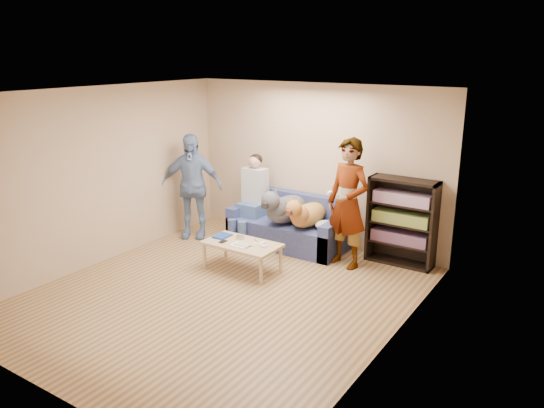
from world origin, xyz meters
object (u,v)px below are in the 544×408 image
Objects in this scene: notebook_blue at (222,236)px; dog_gray at (284,208)px; sofa at (289,228)px; dog_tan at (306,214)px; person_standing_left at (192,186)px; coffee_table at (242,246)px; bookshelf at (402,220)px; camera_silver at (240,237)px; person_seated at (252,195)px; person_standing_right at (348,203)px.

dog_gray is at bearing 68.73° from notebook_blue.
sofa is 0.56m from dog_tan.
coffee_table is at bearing -52.15° from person_standing_left.
sofa is 1.46× the size of bookshelf.
dog_tan is (1.99, 0.39, -0.25)m from person_standing_left.
dog_tan is 1.46m from bookshelf.
dog_gray is at bearing -89.08° from sofa.
coffee_table is at bearing -140.13° from bookshelf.
sofa is at bearing 89.38° from coffee_table.
person_standing_left is 0.93× the size of sofa.
coffee_table is 0.85× the size of bookshelf.
person_standing_left is at bearing -165.99° from dog_gray.
camera_silver is (1.45, -0.60, -0.44)m from person_standing_left.
person_standing_left reaches higher than person_seated.
coffee_table is at bearing -90.84° from dog_gray.
person_standing_left is 1.21× the size of person_seated.
person_standing_left is at bearing -166.84° from bookshelf.
dog_tan reaches higher than notebook_blue.
bookshelf is at bearing 39.87° from coffee_table.
camera_silver is 0.07× the size of person_seated.
dog_tan is at bearing -164.10° from bookshelf.
sofa is (1.59, 0.56, -0.61)m from person_standing_left.
person_standing_left is (-2.74, -0.28, -0.06)m from person_standing_right.
person_standing_right reaches higher than notebook_blue.
camera_silver is 0.09× the size of dog_gray.
dog_tan is at bearing -16.28° from person_standing_left.
person_standing_right is 7.32× the size of notebook_blue.
person_seated is 1.38m from coffee_table.
sofa is 1.73× the size of coffee_table.
dog_gray is (-1.15, 0.12, -0.28)m from person_standing_right.
person_seated is (-0.52, 1.03, 0.33)m from camera_silver.
bookshelf is (1.80, 0.23, 0.40)m from sofa.
person_seated reaches higher than notebook_blue.
camera_silver is at bearing 135.00° from coffee_table.
notebook_blue is 0.14× the size of sofa.
person_standing_right is 1.07× the size of person_standing_left.
notebook_blue is at bearing -57.30° from person_standing_left.
sofa is 0.83m from person_seated.
person_seated is (-0.66, -0.13, 0.49)m from sofa.
person_standing_right is 1.64× the size of dog_tan.
bookshelf reaches higher than dog_tan.
person_seated reaches higher than coffee_table.
notebook_blue is 1.17m from dog_gray.
sofa reaches higher than coffee_table.
person_standing_right is 1.19m from dog_gray.
person_standing_left is 1.53× the size of dog_tan.
camera_silver is 0.09× the size of dog_tan.
person_standing_right reaches higher than dog_tan.
person_standing_left is at bearing -168.80° from dog_tan.
person_standing_right is 17.31× the size of camera_silver.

